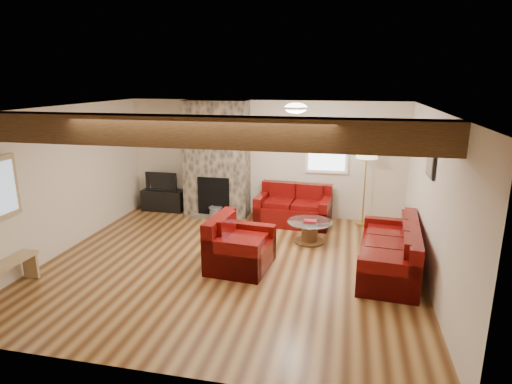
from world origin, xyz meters
TOP-DOWN VIEW (x-y plane):
  - room at (0.00, 0.00)m, footprint 8.00×8.00m
  - oak_beam at (0.00, -1.25)m, footprint 6.00×0.36m
  - chimney_breast at (-1.00, 2.49)m, footprint 1.40×0.67m
  - back_window at (1.35, 2.71)m, footprint 0.90×0.08m
  - ceiling_dome at (0.90, 0.90)m, footprint 0.40×0.40m
  - artwork_back at (0.15, 2.71)m, footprint 0.42×0.06m
  - artwork_right at (2.96, 0.30)m, footprint 0.06×0.55m
  - sofa_three at (2.48, 0.27)m, footprint 1.00×2.08m
  - loveseat at (0.73, 2.23)m, footprint 1.57×0.98m
  - armchair_red at (0.19, -0.08)m, footprint 0.99×1.11m
  - coffee_table at (1.17, 1.23)m, footprint 0.83×0.83m
  - tv_cabinet at (-2.30, 2.53)m, footprint 0.96×0.38m
  - television at (-2.30, 2.53)m, footprint 0.74×0.10m
  - floor_lamp at (2.15, 2.52)m, footprint 0.44×0.44m
  - pine_bench at (-2.83, -1.64)m, footprint 0.27×1.15m
  - coal_bucket at (-0.93, 2.12)m, footprint 0.31×0.31m

SIDE VIEW (x-z plane):
  - coal_bucket at x=-0.93m, z-range 0.00..0.29m
  - coffee_table at x=1.17m, z-range -0.01..0.42m
  - pine_bench at x=-2.83m, z-range 0.00..0.43m
  - tv_cabinet at x=-2.30m, z-range 0.00..0.48m
  - sofa_three at x=2.48m, z-range 0.00..0.78m
  - loveseat at x=0.73m, z-range 0.00..0.80m
  - armchair_red at x=0.19m, z-range 0.00..0.83m
  - television at x=-2.30m, z-range 0.48..0.91m
  - chimney_breast at x=-1.00m, z-range -0.03..2.47m
  - room at x=0.00m, z-range -2.75..5.25m
  - floor_lamp at x=2.15m, z-range 0.60..2.30m
  - back_window at x=1.35m, z-range 1.00..2.10m
  - artwork_back at x=0.15m, z-range 1.44..1.96m
  - artwork_right at x=2.96m, z-range 1.54..1.96m
  - oak_beam at x=0.00m, z-range 2.12..2.50m
  - ceiling_dome at x=0.90m, z-range 2.35..2.53m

